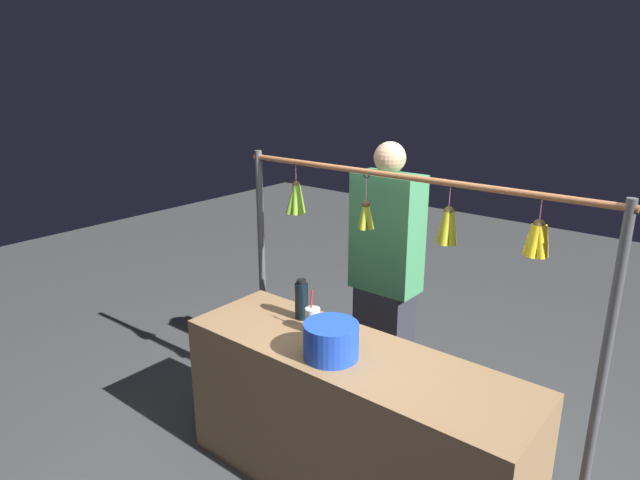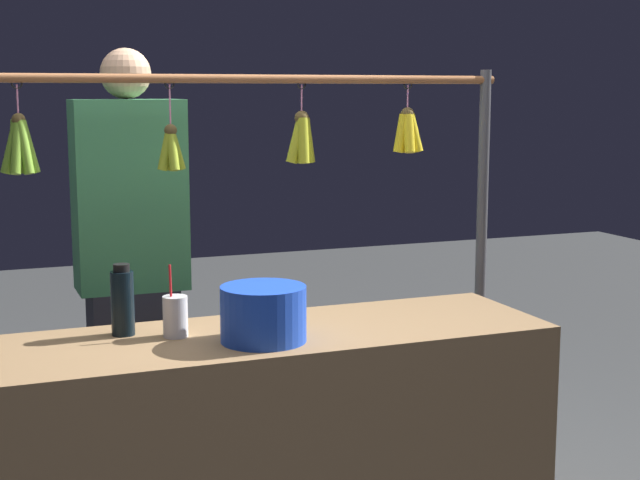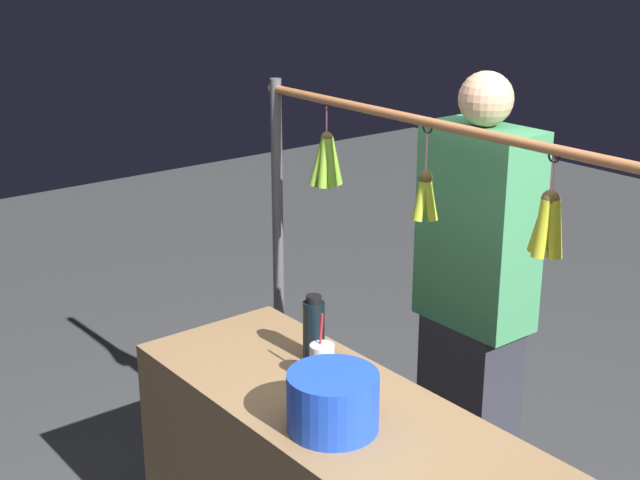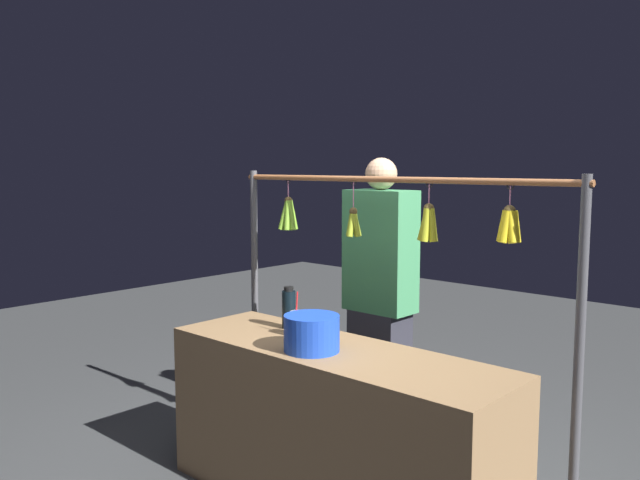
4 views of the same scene
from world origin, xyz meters
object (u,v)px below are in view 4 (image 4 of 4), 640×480
at_px(water_bottle, 289,309).
at_px(drink_cup, 298,323).
at_px(blue_bucket, 312,333).
at_px(vendor_person, 380,305).

height_order(water_bottle, drink_cup, drink_cup).
xyz_separation_m(blue_bucket, vendor_person, (0.26, -0.88, -0.04)).
bearing_deg(blue_bucket, vendor_person, -73.88).
bearing_deg(water_bottle, vendor_person, -102.77).
distance_m(water_bottle, blue_bucket, 0.47).
relative_size(water_bottle, vendor_person, 0.13).
bearing_deg(drink_cup, water_bottle, -29.12).
bearing_deg(blue_bucket, water_bottle, -31.08).
bearing_deg(blue_bucket, drink_cup, -32.26).
relative_size(water_bottle, drink_cup, 0.99).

